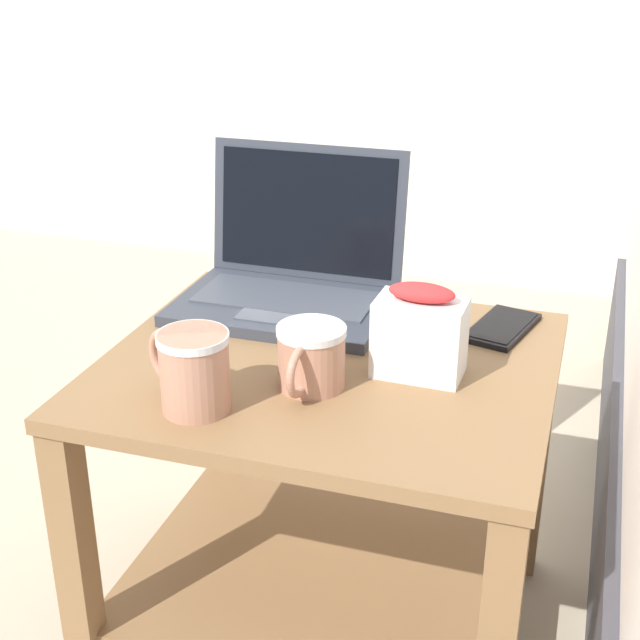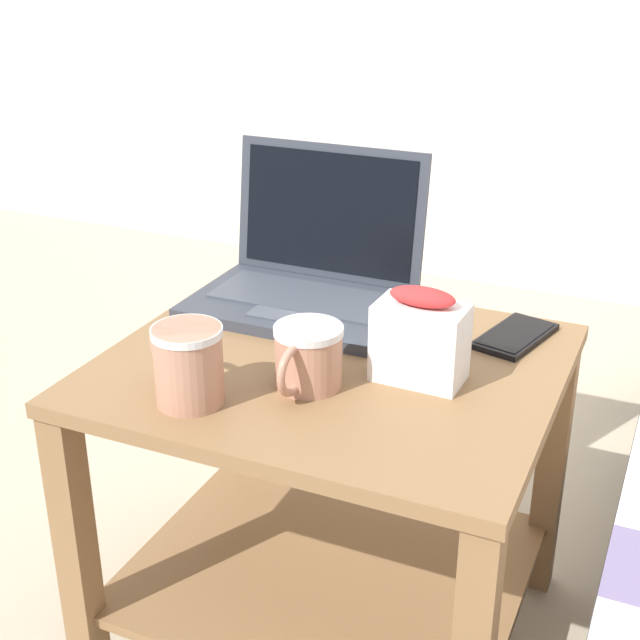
% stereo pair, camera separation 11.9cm
% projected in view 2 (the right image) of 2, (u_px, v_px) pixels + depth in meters
% --- Properties ---
extents(ground_plane, '(8.00, 8.00, 0.00)m').
position_uv_depth(ground_plane, '(330.00, 626.00, 1.45)').
color(ground_plane, tan).
extents(bedside_table, '(0.62, 0.54, 0.48)m').
position_uv_depth(bedside_table, '(331.00, 464.00, 1.32)').
color(bedside_table, olive).
rests_on(bedside_table, ground_plane).
extents(laptop, '(0.33, 0.26, 0.24)m').
position_uv_depth(laptop, '(308.00, 274.00, 1.43)').
color(laptop, '#333842').
rests_on(laptop, bedside_table).
extents(mug_front_left, '(0.09, 0.13, 0.09)m').
position_uv_depth(mug_front_left, '(307.00, 354.00, 1.17)').
color(mug_front_left, tan).
rests_on(mug_front_left, bedside_table).
extents(mug_front_right, '(0.13, 0.09, 0.10)m').
position_uv_depth(mug_front_right, '(187.00, 361.00, 1.13)').
color(mug_front_right, tan).
rests_on(mug_front_right, bedside_table).
extents(snack_bag, '(0.12, 0.08, 0.13)m').
position_uv_depth(snack_bag, '(421.00, 337.00, 1.18)').
color(snack_bag, white).
rests_on(snack_bag, bedside_table).
extents(cell_phone, '(0.11, 0.16, 0.01)m').
position_uv_depth(cell_phone, '(515.00, 336.00, 1.32)').
color(cell_phone, black).
rests_on(cell_phone, bedside_table).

